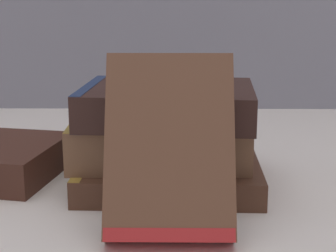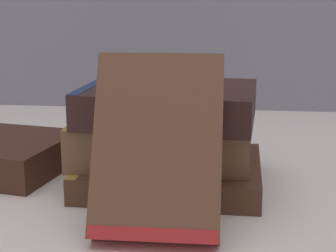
{
  "view_description": "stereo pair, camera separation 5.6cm",
  "coord_description": "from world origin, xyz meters",
  "px_view_note": "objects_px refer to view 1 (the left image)",
  "views": [
    {
      "loc": [
        0.05,
        -0.58,
        0.22
      ],
      "look_at": [
        0.05,
        0.02,
        0.07
      ],
      "focal_mm": 60.0,
      "sensor_mm": 36.0,
      "label": 1
    },
    {
      "loc": [
        0.11,
        -0.58,
        0.22
      ],
      "look_at": [
        0.05,
        0.02,
        0.07
      ],
      "focal_mm": 60.0,
      "sensor_mm": 36.0,
      "label": 2
    }
  ],
  "objects_px": {
    "book_flat_middle": "(155,138)",
    "reading_glasses": "(122,143)",
    "book_leaning_front": "(170,153)",
    "pocket_watch": "(186,88)",
    "book_flat_top": "(163,104)",
    "book_flat_bottom": "(165,172)"
  },
  "relations": [
    {
      "from": "book_leaning_front",
      "to": "reading_glasses",
      "type": "distance_m",
      "value": 0.32
    },
    {
      "from": "reading_glasses",
      "to": "book_flat_middle",
      "type": "bearing_deg",
      "value": -78.2
    },
    {
      "from": "book_flat_top",
      "to": "pocket_watch",
      "type": "xyz_separation_m",
      "value": [
        0.02,
        -0.03,
        0.02
      ]
    },
    {
      "from": "book_flat_middle",
      "to": "pocket_watch",
      "type": "bearing_deg",
      "value": -51.66
    },
    {
      "from": "book_leaning_front",
      "to": "book_flat_bottom",
      "type": "bearing_deg",
      "value": 92.51
    },
    {
      "from": "book_leaning_front",
      "to": "reading_glasses",
      "type": "xyz_separation_m",
      "value": [
        -0.07,
        0.3,
        -0.07
      ]
    },
    {
      "from": "book_flat_middle",
      "to": "reading_glasses",
      "type": "distance_m",
      "value": 0.18
    },
    {
      "from": "book_flat_bottom",
      "to": "book_leaning_front",
      "type": "relative_size",
      "value": 1.27
    },
    {
      "from": "book_flat_bottom",
      "to": "book_flat_middle",
      "type": "bearing_deg",
      "value": 139.33
    },
    {
      "from": "reading_glasses",
      "to": "book_flat_top",
      "type": "bearing_deg",
      "value": -76.57
    },
    {
      "from": "book_flat_bottom",
      "to": "pocket_watch",
      "type": "xyz_separation_m",
      "value": [
        0.02,
        -0.03,
        0.1
      ]
    },
    {
      "from": "book_flat_top",
      "to": "reading_glasses",
      "type": "distance_m",
      "value": 0.21
    },
    {
      "from": "book_flat_bottom",
      "to": "book_flat_top",
      "type": "distance_m",
      "value": 0.08
    },
    {
      "from": "book_leaning_front",
      "to": "reading_glasses",
      "type": "height_order",
      "value": "book_leaning_front"
    },
    {
      "from": "book_flat_bottom",
      "to": "book_flat_top",
      "type": "bearing_deg",
      "value": -135.08
    },
    {
      "from": "book_leaning_front",
      "to": "reading_glasses",
      "type": "bearing_deg",
      "value": 103.3
    },
    {
      "from": "book_flat_middle",
      "to": "reading_glasses",
      "type": "relative_size",
      "value": 2.08
    },
    {
      "from": "book_leaning_front",
      "to": "pocket_watch",
      "type": "xyz_separation_m",
      "value": [
        0.02,
        0.1,
        0.04
      ]
    },
    {
      "from": "book_flat_middle",
      "to": "reading_glasses",
      "type": "bearing_deg",
      "value": 107.78
    },
    {
      "from": "book_flat_middle",
      "to": "book_flat_bottom",
      "type": "bearing_deg",
      "value": -43.03
    },
    {
      "from": "book_flat_middle",
      "to": "book_leaning_front",
      "type": "bearing_deg",
      "value": -83.41
    },
    {
      "from": "book_flat_middle",
      "to": "book_leaning_front",
      "type": "distance_m",
      "value": 0.15
    }
  ]
}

